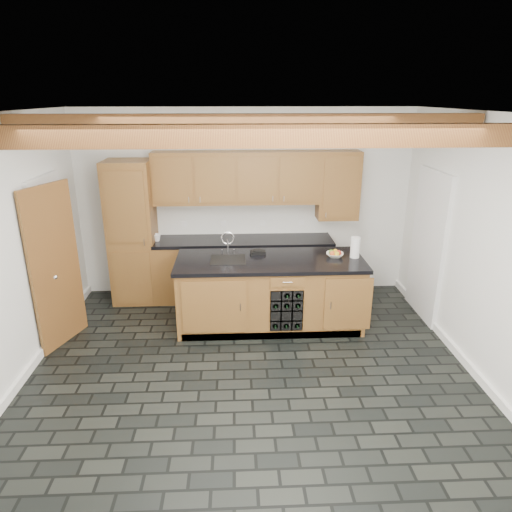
{
  "coord_description": "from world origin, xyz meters",
  "views": [
    {
      "loc": [
        -0.14,
        -4.28,
        2.95
      ],
      "look_at": [
        0.09,
        0.8,
        1.15
      ],
      "focal_mm": 32.0,
      "sensor_mm": 36.0,
      "label": 1
    }
  ],
  "objects": [
    {
      "name": "island",
      "position": [
        0.31,
        1.28,
        0.46
      ],
      "size": [
        2.48,
        0.96,
        0.93
      ],
      "color": "brown",
      "rests_on": "ground"
    },
    {
      "name": "faucet",
      "position": [
        -0.25,
        1.33,
        0.96
      ],
      "size": [
        0.45,
        0.4,
        0.34
      ],
      "color": "black",
      "rests_on": "island"
    },
    {
      "name": "room_shell",
      "position": [
        -0.09,
        0.53,
        1.53
      ],
      "size": [
        5.01,
        5.0,
        5.0
      ],
      "color": "white",
      "rests_on": "ground"
    },
    {
      "name": "ground",
      "position": [
        0.0,
        0.0,
        0.0
      ],
      "size": [
        5.0,
        5.0,
        0.0
      ],
      "primitive_type": "plane",
      "color": "black",
      "rests_on": "ground"
    },
    {
      "name": "paper_towel",
      "position": [
        1.42,
        1.32,
        1.07
      ],
      "size": [
        0.12,
        0.12,
        0.28
      ],
      "primitive_type": "cylinder",
      "color": "white",
      "rests_on": "island"
    },
    {
      "name": "kitchen_scale",
      "position": [
        0.15,
        1.51,
        0.96
      ],
      "size": [
        0.21,
        0.14,
        0.06
      ],
      "rotation": [
        0.0,
        0.0,
        0.16
      ],
      "color": "black",
      "rests_on": "island"
    },
    {
      "name": "mug",
      "position": [
        -1.3,
        2.16,
        0.98
      ],
      "size": [
        0.14,
        0.14,
        0.1
      ],
      "primitive_type": "imported",
      "rotation": [
        0.0,
        0.0,
        0.27
      ],
      "color": "white",
      "rests_on": "back_cabinetry"
    },
    {
      "name": "fruit_bowl",
      "position": [
        1.16,
        1.35,
        0.96
      ],
      "size": [
        0.26,
        0.26,
        0.05
      ],
      "primitive_type": "imported",
      "rotation": [
        0.0,
        0.0,
        -0.2
      ],
      "color": "white",
      "rests_on": "island"
    },
    {
      "name": "back_cabinetry",
      "position": [
        -0.38,
        2.24,
        0.98
      ],
      "size": [
        3.65,
        0.62,
        2.2
      ],
      "color": "brown",
      "rests_on": "ground"
    },
    {
      "name": "fruit_cluster",
      "position": [
        1.16,
        1.35,
        0.99
      ],
      "size": [
        0.16,
        0.17,
        0.07
      ],
      "color": "#A82516",
      "rests_on": "fruit_bowl"
    }
  ]
}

